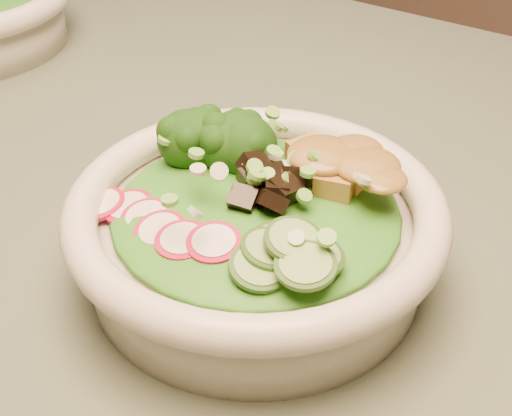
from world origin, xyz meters
The scene contains 10 objects.
dining_table centered at (0.00, 0.00, 0.64)m, with size 1.20×0.80×0.75m.
salad_bowl centered at (0.01, -0.07, 0.78)m, with size 0.23×0.23×0.06m.
lettuce_bed centered at (0.01, -0.07, 0.80)m, with size 0.17×0.17×0.02m, color #1F6A16.
broccoli_florets centered at (-0.04, -0.04, 0.82)m, with size 0.07×0.06×0.04m, color black, non-canonical shape.
radish_slices centered at (-0.02, -0.12, 0.80)m, with size 0.09×0.03×0.02m, color #B10D34, non-canonical shape.
cucumber_slices centered at (0.05, -0.10, 0.81)m, with size 0.06×0.06×0.03m, color #81A65C, non-canonical shape.
mushroom_heap centered at (0.01, -0.06, 0.81)m, with size 0.06×0.06×0.03m, color black, non-canonical shape.
tofu_cubes centered at (0.04, -0.03, 0.81)m, with size 0.08×0.05×0.03m, color #9C6334, non-canonical shape.
peanut_sauce centered at (0.04, -0.03, 0.82)m, with size 0.06×0.05×0.01m, color brown.
scallion_garnish centered at (0.01, -0.07, 0.82)m, with size 0.16×0.16×0.02m, color #66AE3D, non-canonical shape.
Camera 1 is at (0.20, -0.35, 1.05)m, focal length 50.00 mm.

